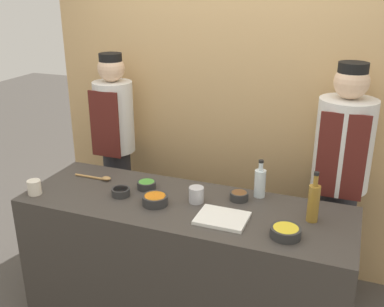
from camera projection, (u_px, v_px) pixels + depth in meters
The scene contains 15 objects.
cabinet_wall at pixel (232, 114), 3.51m from camera, with size 2.90×0.18×2.40m.
counter at pixel (184, 266), 2.90m from camera, with size 2.05×0.69×0.90m.
sauce_bowl_yellow at pixel (286, 232), 2.38m from camera, with size 0.16×0.16×0.05m.
sauce_bowl_green at pixel (147, 185), 2.94m from camera, with size 0.12×0.12×0.05m.
sauce_bowl_orange at pixel (155, 199), 2.73m from camera, with size 0.16×0.16×0.06m.
sauce_bowl_brown at pixel (239, 196), 2.78m from camera, with size 0.12×0.12×0.05m.
sauce_bowl_red at pixel (121, 192), 2.84m from camera, with size 0.12×0.12×0.05m.
cutting_board at pixel (222, 218), 2.55m from camera, with size 0.29×0.23×0.02m.
bottle_clear at pixel (260, 182), 2.81m from camera, with size 0.07×0.07×0.25m.
bottle_vinegar at pixel (314, 202), 2.51m from camera, with size 0.07×0.07×0.30m.
cup_cream at pixel (34, 187), 2.85m from camera, with size 0.08×0.08×0.09m.
cup_steel at pixel (196, 195), 2.75m from camera, with size 0.09×0.09×0.10m.
wooden_spoon at pixel (99, 178), 3.08m from camera, with size 0.28×0.05×0.03m.
chef_left at pixel (116, 147), 3.61m from camera, with size 0.31×0.31×1.67m.
chef_right at pixel (339, 179), 3.03m from camera, with size 0.37×0.37×1.71m.
Camera 1 is at (0.93, -2.27, 2.16)m, focal length 42.00 mm.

